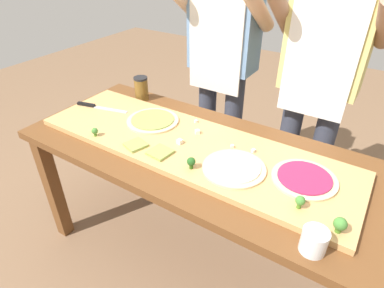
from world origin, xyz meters
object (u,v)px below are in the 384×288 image
Objects in this scene: flour_cup at (314,242)px; cook_right at (321,72)px; pizza_slice_near_left at (160,152)px; cheese_crumble_d at (253,151)px; broccoli_floret_center_right at (95,131)px; broccoli_floret_front_mid at (340,224)px; pizza_slice_near_right at (136,145)px; chefs_knife at (95,106)px; broccoli_floret_back_left at (191,162)px; cheese_crumble_b at (197,132)px; cheese_crumble_e at (180,142)px; pizza_whole_white_garlic at (234,168)px; prep_table at (200,166)px; cheese_crumble_c at (196,121)px; pizza_whole_beet_magenta at (304,178)px; broccoli_floret_back_right at (300,201)px; pizza_whole_pesto_green at (153,120)px; sauce_jar at (141,88)px; cheese_crumble_a at (232,146)px; cook_left at (222,53)px.

flour_cup is 0.05× the size of cook_right.
cheese_crumble_d is at bearing 34.15° from pizza_slice_near_left.
broccoli_floret_front_mid is at bearing 0.67° from broccoli_floret_center_right.
broccoli_floret_center_right is (-0.22, -0.04, 0.02)m from pizza_slice_near_right.
broccoli_floret_back_left is (0.76, -0.18, 0.03)m from chefs_knife.
flour_cup is (0.66, -0.37, 0.00)m from cheese_crumble_b.
cook_right reaches higher than cheese_crumble_e.
pizza_whole_white_garlic and cheese_crumble_d have the same top height.
pizza_slice_near_left is at bearing -145.85° from cheese_crumble_d.
prep_table is 0.53m from broccoli_floret_center_right.
cheese_crumble_b is 1.45× the size of cheese_crumble_c.
cheese_crumble_c reaches higher than pizza_slice_near_left.
chefs_knife is 0.78m from broccoli_floret_back_left.
cook_right is (-0.15, 0.65, 0.20)m from pizza_whole_beet_magenta.
cheese_crumble_d reaches higher than prep_table.
pizza_whole_beet_magenta is 0.27m from broccoli_floret_front_mid.
cheese_crumble_b reaches higher than pizza_slice_near_left.
cheese_crumble_c is at bearing 128.35° from prep_table.
broccoli_floret_front_mid is (0.17, -0.20, 0.03)m from pizza_whole_beet_magenta.
pizza_whole_white_garlic is at bearing 165.44° from broccoli_floret_back_right.
pizza_whole_pesto_green is 0.34m from sauce_jar.
pizza_whole_white_garlic is at bearing 151.18° from flour_cup.
cook_right is at bearing 110.37° from broccoli_floret_front_mid.
broccoli_floret_center_right is 0.53m from broccoli_floret_back_left.
broccoli_floret_center_right is at bearing -167.04° from pizza_whole_beet_magenta.
cook_right is at bearing 71.69° from cheese_crumble_a.
pizza_whole_white_garlic is 3.16× the size of flour_cup.
pizza_whole_white_garlic is 4.99× the size of broccoli_floret_back_left.
pizza_whole_beet_magenta is 0.96× the size of pizza_whole_pesto_green.
pizza_slice_near_right is 0.90m from broccoli_floret_front_mid.
cook_left is at bearing 55.57° from chefs_knife.
pizza_whole_white_garlic is 1.03× the size of pizza_whole_beet_magenta.
cook_left reaches higher than chefs_knife.
prep_table is 0.70m from broccoli_floret_front_mid.
pizza_slice_near_right is 4.01× the size of cheese_crumble_e.
flour_cup reaches higher than broccoli_floret_back_right.
cheese_crumble_c is (-0.64, 0.32, -0.02)m from broccoli_floret_back_right.
cheese_crumble_c is at bearing 119.42° from broccoli_floret_back_left.
broccoli_floret_back_left is (-0.15, -0.09, 0.03)m from pizza_whole_white_garlic.
broccoli_floret_center_right is 0.66m from cheese_crumble_a.
cook_left reaches higher than flour_cup.
broccoli_floret_center_right is at bearing -132.65° from cook_right.
broccoli_floret_back_left is at bearing -148.89° from pizza_whole_white_garlic.
cheese_crumble_a is 0.01× the size of cook_right.
broccoli_floret_front_mid is 4.14× the size of cheese_crumble_c.
broccoli_floret_center_right is 0.75m from cheese_crumble_d.
pizza_slice_near_left is 6.00× the size of cheese_crumble_d.
broccoli_floret_front_mid is at bearing -20.81° from cheese_crumble_b.
flour_cup is at bearing -32.17° from cheese_crumble_c.
cook_left reaches higher than pizza_whole_white_garlic.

